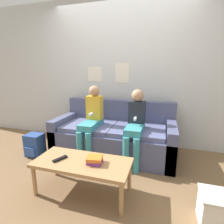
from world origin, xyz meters
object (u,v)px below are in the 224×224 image
Objects in this scene: couch at (114,136)px; coffee_table at (82,165)px; person_left at (92,118)px; storage_box at (223,211)px; person_right at (135,123)px; backpack at (35,145)px; tv_remote at (60,159)px.

couch reaches higher than coffee_table.
person_left is 2.78× the size of storage_box.
person_right reaches higher than storage_box.
person_left reaches higher than backpack.
couch reaches higher than tv_remote.
person_left is 1.93m from storage_box.
person_left is at bearing 179.76° from person_right.
storage_box is (0.94, -0.91, -0.46)m from person_right.
tv_remote is (-0.69, -0.90, -0.22)m from person_right.
coffee_table is at bearing -117.15° from person_right.
coffee_table is (-0.06, -1.06, 0.06)m from couch.
person_right is at bearing -0.24° from person_left.
coffee_table is 2.97× the size of backpack.
person_left is (-0.25, 0.86, 0.28)m from coffee_table.
tv_remote is 0.42× the size of storage_box.
tv_remote is (-0.00, -0.90, -0.23)m from person_left.
coffee_table is 0.98× the size of person_right.
coffee_table reaches higher than storage_box.
couch is at bearing 151.22° from person_right.
couch is at bearing 86.55° from coffee_table.
person_left reaches higher than couch.
storage_box is at bearing -29.39° from person_left.
person_left is at bearing 115.55° from tv_remote.
couch is 1.15m from tv_remote.
person_right is 6.34× the size of tv_remote.
backpack is at bearing 152.96° from coffee_table.
backpack is at bearing -163.01° from person_left.
person_left reaches higher than person_right.
person_right reaches higher than coffee_table.
coffee_table is 0.26m from tv_remote.
person_left is 1.04× the size of person_right.
person_left is 1.04m from backpack.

